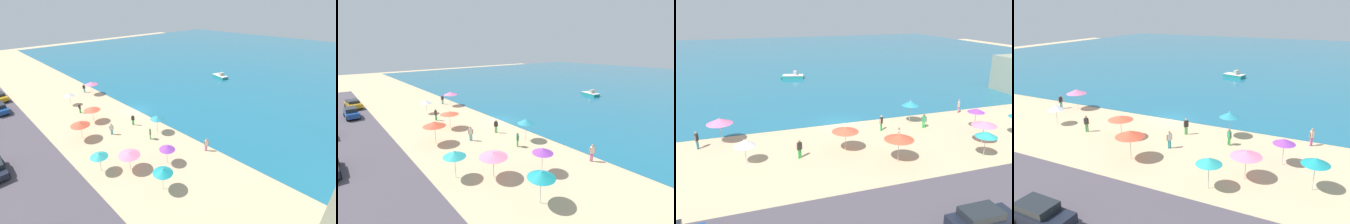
{
  "view_description": "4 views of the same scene",
  "coord_description": "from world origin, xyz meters",
  "views": [
    {
      "loc": [
        28.15,
        -20.41,
        16.48
      ],
      "look_at": [
        6.05,
        1.41,
        1.34
      ],
      "focal_mm": 24.0,
      "sensor_mm": 36.0,
      "label": 1
    },
    {
      "loc": [
        24.63,
        -19.38,
        10.46
      ],
      "look_at": [
        -0.09,
        1.22,
        1.0
      ],
      "focal_mm": 24.0,
      "sensor_mm": 36.0,
      "label": 2
    },
    {
      "loc": [
        -10.55,
        -32.94,
        12.56
      ],
      "look_at": [
        0.38,
        -0.6,
        1.54
      ],
      "focal_mm": 35.0,
      "sensor_mm": 36.0,
      "label": 3
    },
    {
      "loc": [
        16.69,
        -31.21,
        12.16
      ],
      "look_at": [
        2.71,
        -2.63,
        2.01
      ],
      "focal_mm": 35.0,
      "sensor_mm": 36.0,
      "label": 4
    }
  ],
  "objects": [
    {
      "name": "bather_5",
      "position": [
        3.66,
        -7.17,
        0.94
      ],
      "size": [
        0.39,
        0.48,
        1.67
      ],
      "color": "teal",
      "rests_on": "ground_plane"
    },
    {
      "name": "beach_umbrella_7",
      "position": [
        7.63,
        -2.25,
        2.32
      ],
      "size": [
        1.94,
        1.94,
        2.65
      ],
      "color": "#B2B2B7",
      "rests_on": "ground_plane"
    },
    {
      "name": "sea",
      "position": [
        0.0,
        55.0,
        0.03
      ],
      "size": [
        150.0,
        110.0,
        0.05
      ],
      "primitive_type": "cube",
      "color": "#1E6482",
      "rests_on": "ground_plane"
    },
    {
      "name": "ground_plane",
      "position": [
        0.0,
        0.0,
        0.0
      ],
      "size": [
        160.0,
        160.0,
        0.0
      ],
      "primitive_type": "plane",
      "color": "tan"
    },
    {
      "name": "parked_car_4",
      "position": [
        2.18,
        -20.28,
        0.84
      ],
      "size": [
        4.15,
        1.88,
        1.47
      ],
      "color": "black",
      "rests_on": "coastal_road"
    },
    {
      "name": "coastal_road",
      "position": [
        0.0,
        -18.0,
        0.03
      ],
      "size": [
        80.0,
        8.0,
        0.06
      ],
      "primitive_type": "cube",
      "color": "#4B444D",
      "rests_on": "ground_plane"
    },
    {
      "name": "beach_umbrella_4",
      "position": [
        11.35,
        -9.64,
        2.03
      ],
      "size": [
        2.36,
        2.36,
        2.3
      ],
      "color": "#B2B2B7",
      "rests_on": "ground_plane"
    },
    {
      "name": "bather_0",
      "position": [
        -5.91,
        -7.24,
        0.97
      ],
      "size": [
        0.54,
        0.33,
        1.72
      ],
      "color": "green",
      "rests_on": "ground_plane"
    },
    {
      "name": "beach_umbrella_0",
      "position": [
        16.02,
        -9.12,
        2.22
      ],
      "size": [
        1.96,
        1.96,
        2.53
      ],
      "color": "#B2B2B7",
      "rests_on": "ground_plane"
    },
    {
      "name": "skiff_nearshore",
      "position": [
        -0.55,
        25.68,
        0.44
      ],
      "size": [
        4.33,
        2.69,
        1.36
      ],
      "color": "teal",
      "rests_on": "sea"
    },
    {
      "name": "beach_umbrella_1",
      "position": [
        13.43,
        -6.02,
        2.03
      ],
      "size": [
        1.8,
        1.8,
        2.31
      ],
      "color": "#B2B2B7",
      "rests_on": "ground_plane"
    },
    {
      "name": "beach_umbrella_3",
      "position": [
        -10.37,
        -6.91,
        1.91
      ],
      "size": [
        1.79,
        1.79,
        2.25
      ],
      "color": "#B2B2B7",
      "rests_on": "ground_plane"
    },
    {
      "name": "bather_3",
      "position": [
        -14.47,
        -2.31,
        0.97
      ],
      "size": [
        0.32,
        0.55,
        1.72
      ],
      "color": "teal",
      "rests_on": "ground_plane"
    },
    {
      "name": "bather_2",
      "position": [
        3.56,
        -3.46,
        0.96
      ],
      "size": [
        0.44,
        0.42,
        1.71
      ],
      "color": "green",
      "rests_on": "ground_plane"
    },
    {
      "name": "beach_umbrella_5",
      "position": [
        1.83,
        -10.59,
        2.3
      ],
      "size": [
        2.49,
        2.49,
        2.63
      ],
      "color": "#B2B2B7",
      "rests_on": "ground_plane"
    },
    {
      "name": "beach_umbrella_8",
      "position": [
        -1.69,
        -7.09,
        2.08
      ],
      "size": [
        2.43,
        2.43,
        2.34
      ],
      "color": "#B2B2B7",
      "rests_on": "ground_plane"
    },
    {
      "name": "beach_umbrella_6",
      "position": [
        9.41,
        -12.11,
        2.13
      ],
      "size": [
        1.89,
        1.89,
        2.44
      ],
      "color": "#B2B2B7",
      "rests_on": "ground_plane"
    },
    {
      "name": "beach_umbrella_2",
      "position": [
        -12.39,
        -1.6,
        2.26
      ],
      "size": [
        2.43,
        2.43,
        2.59
      ],
      "color": "#B2B2B7",
      "rests_on": "ground_plane"
    },
    {
      "name": "bather_4",
      "position": [
        15.14,
        -0.99,
        0.97
      ],
      "size": [
        0.39,
        0.47,
        1.73
      ],
      "color": "#D26E9D",
      "rests_on": "ground_plane"
    },
    {
      "name": "bather_1",
      "position": [
        8.3,
        -4.15,
        0.88
      ],
      "size": [
        0.51,
        0.37,
        1.58
      ],
      "color": "green",
      "rests_on": "ground_plane"
    }
  ]
}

